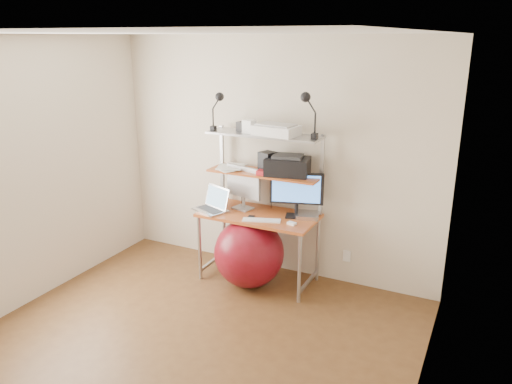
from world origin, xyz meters
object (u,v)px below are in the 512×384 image
monitor_black (297,191)px  exercise_ball (249,253)px  laptop (214,205)px  monitor_silver (243,185)px  printer (288,166)px

monitor_black → exercise_ball: (-0.40, -0.26, -0.65)m
laptop → exercise_ball: bearing=15.0°
monitor_black → laptop: size_ratio=1.24×
laptop → exercise_ball: (0.44, -0.05, -0.43)m
monitor_silver → laptop: (-0.26, -0.18, -0.21)m
monitor_silver → printer: printer is taller
laptop → monitor_silver: bearing=57.9°
monitor_black → exercise_ball: bearing=-164.3°
monitor_black → laptop: 0.90m
monitor_silver → printer: 0.53m
exercise_ball → monitor_silver: bearing=127.6°
exercise_ball → monitor_black: bearing=32.3°
monitor_black → monitor_silver: bearing=164.9°
monitor_black → printer: 0.27m
printer → exercise_ball: (-0.29, -0.29, -0.89)m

